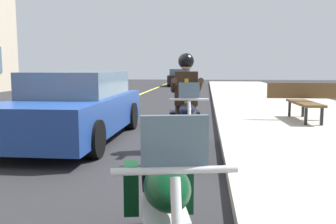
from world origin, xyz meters
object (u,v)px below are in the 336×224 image
motorcycle_main (186,128)px  car_silver (181,78)px  motorcycle_parked (164,222)px  bench_sidewalk (304,98)px  car_dark (76,106)px  rider_main (186,93)px

motorcycle_main → car_silver: size_ratio=0.48×
motorcycle_parked → bench_sidewalk: 7.70m
motorcycle_parked → car_dark: car_dark is taller
car_dark → bench_sidewalk: bearing=114.2°
rider_main → car_silver: 23.81m
motorcycle_main → car_dark: bearing=-112.9°
motorcycle_parked → bench_sidewalk: (-7.18, 2.75, 0.26)m
rider_main → bench_sidewalk: rider_main is taller
motorcycle_parked → car_dark: size_ratio=0.48×
rider_main → motorcycle_parked: size_ratio=0.79×
car_silver → bench_sidewalk: bearing=12.6°
rider_main → bench_sidewalk: bearing=137.6°
motorcycle_main → car_dark: 2.55m
motorcycle_parked → rider_main: bearing=-178.8°
motorcycle_main → motorcycle_parked: (3.88, 0.06, 0.00)m
motorcycle_parked → bench_sidewalk: size_ratio=1.22×
motorcycle_main → motorcycle_parked: same height
bench_sidewalk → motorcycle_main: bearing=-40.4°
rider_main → bench_sidewalk: 4.23m
car_dark → motorcycle_main: bearing=67.1°
motorcycle_main → bench_sidewalk: bearing=139.6°
motorcycle_main → rider_main: bearing=-172.7°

